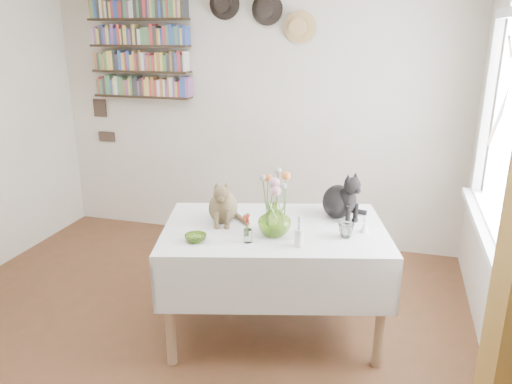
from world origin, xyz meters
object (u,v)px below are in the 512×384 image
(black_cat, at_px, (338,193))
(flower_vase, at_px, (275,219))
(dining_table, at_px, (274,253))
(bookshelf_unit, at_px, (140,50))
(tabby_cat, at_px, (223,199))

(black_cat, height_order, flower_vase, black_cat)
(dining_table, bearing_deg, bookshelf_unit, 138.57)
(flower_vase, bearing_deg, dining_table, 103.27)
(tabby_cat, bearing_deg, flower_vase, -35.27)
(black_cat, relative_size, flower_vase, 1.60)
(tabby_cat, bearing_deg, dining_table, -17.16)
(tabby_cat, xyz_separation_m, black_cat, (0.74, 0.30, 0.02))
(bookshelf_unit, bearing_deg, dining_table, -41.43)
(dining_table, relative_size, black_cat, 4.74)
(black_cat, distance_m, bookshelf_unit, 2.57)
(black_cat, xyz_separation_m, bookshelf_unit, (-2.09, 1.21, 0.89))
(black_cat, relative_size, bookshelf_unit, 0.35)
(tabby_cat, distance_m, black_cat, 0.80)
(tabby_cat, relative_size, bookshelf_unit, 0.32)
(dining_table, height_order, flower_vase, flower_vase)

